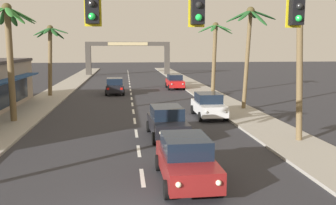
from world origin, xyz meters
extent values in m
cube|color=#9E998E|center=(7.80, 20.00, 0.07)|extent=(3.20, 110.00, 0.14)
cube|color=#9E998E|center=(-7.80, 20.00, 0.07)|extent=(3.20, 110.00, 0.14)
cube|color=silver|center=(0.00, 3.76, 0.00)|extent=(0.16, 2.00, 0.01)
cube|color=silver|center=(0.00, 7.39, 0.00)|extent=(0.16, 2.00, 0.01)
cube|color=silver|center=(0.00, 11.01, 0.00)|extent=(0.16, 2.00, 0.01)
cube|color=silver|center=(0.00, 14.64, 0.00)|extent=(0.16, 2.00, 0.01)
cube|color=silver|center=(0.00, 18.27, 0.00)|extent=(0.16, 2.00, 0.01)
cube|color=silver|center=(0.00, 21.89, 0.00)|extent=(0.16, 2.00, 0.01)
cube|color=silver|center=(0.00, 25.52, 0.00)|extent=(0.16, 2.00, 0.01)
cube|color=silver|center=(0.00, 29.15, 0.00)|extent=(0.16, 2.00, 0.01)
cube|color=silver|center=(0.00, 32.77, 0.00)|extent=(0.16, 2.00, 0.01)
cube|color=silver|center=(0.00, 36.40, 0.00)|extent=(0.16, 2.00, 0.01)
cube|color=silver|center=(0.00, 40.03, 0.00)|extent=(0.16, 2.00, 0.01)
cube|color=silver|center=(0.00, 43.65, 0.00)|extent=(0.16, 2.00, 0.01)
cube|color=silver|center=(0.00, 47.28, 0.00)|extent=(0.16, 2.00, 0.01)
cube|color=silver|center=(0.00, 50.91, 0.00)|extent=(0.16, 2.00, 0.01)
cube|color=silver|center=(0.00, 54.53, 0.00)|extent=(0.16, 2.00, 0.01)
cube|color=silver|center=(0.00, 58.16, 0.00)|extent=(0.16, 2.00, 0.01)
cube|color=silver|center=(0.00, 61.79, 0.00)|extent=(0.16, 2.00, 0.01)
cube|color=silver|center=(0.00, 65.41, 0.00)|extent=(0.16, 2.00, 0.01)
cube|color=silver|center=(0.00, 69.04, 0.00)|extent=(0.16, 2.00, 0.01)
cube|color=black|center=(3.85, -0.27, 5.88)|extent=(0.32, 0.26, 0.92)
sphere|color=black|center=(3.85, -0.41, 5.88)|extent=(0.17, 0.17, 0.17)
sphere|color=#1EE54C|center=(3.85, -0.41, 5.58)|extent=(0.17, 0.17, 0.17)
cube|color=yellow|center=(3.85, -0.11, 5.88)|extent=(0.42, 0.03, 1.04)
cube|color=black|center=(1.25, -0.27, 5.88)|extent=(0.32, 0.26, 0.92)
sphere|color=black|center=(1.25, -0.41, 5.88)|extent=(0.17, 0.17, 0.17)
sphere|color=#1EE54C|center=(1.25, -0.41, 5.58)|extent=(0.17, 0.17, 0.17)
cube|color=yellow|center=(1.25, -0.11, 5.88)|extent=(0.42, 0.03, 1.04)
cube|color=black|center=(-1.34, -0.27, 5.88)|extent=(0.32, 0.26, 0.92)
sphere|color=black|center=(-1.34, -0.41, 5.88)|extent=(0.17, 0.17, 0.17)
sphere|color=#1EE54C|center=(-1.34, -0.41, 5.58)|extent=(0.17, 0.17, 0.17)
cube|color=yellow|center=(-1.34, -0.11, 5.88)|extent=(0.42, 0.03, 1.04)
cube|color=maroon|center=(1.55, 3.09, 0.68)|extent=(1.81, 4.32, 0.72)
cube|color=black|center=(1.55, 3.24, 1.36)|extent=(1.63, 2.22, 0.64)
cylinder|color=black|center=(2.43, 1.68, 0.32)|extent=(0.23, 0.64, 0.64)
cylinder|color=black|center=(0.71, 1.66, 0.32)|extent=(0.23, 0.64, 0.64)
cylinder|color=black|center=(2.40, 4.52, 0.32)|extent=(0.23, 0.64, 0.64)
cylinder|color=black|center=(0.67, 4.50, 0.32)|extent=(0.23, 0.64, 0.64)
sphere|color=#F9EFC6|center=(2.20, 0.93, 0.76)|extent=(0.18, 0.18, 0.18)
sphere|color=#F9EFC6|center=(0.96, 0.91, 0.76)|extent=(0.18, 0.18, 0.18)
cube|color=red|center=(2.18, 5.26, 0.78)|extent=(0.24, 0.06, 0.20)
cube|color=red|center=(0.86, 5.24, 0.78)|extent=(0.24, 0.06, 0.20)
cube|color=black|center=(1.64, 9.92, 0.68)|extent=(1.93, 4.37, 0.72)
cube|color=black|center=(1.63, 10.07, 1.36)|extent=(1.68, 2.26, 0.64)
cylinder|color=black|center=(2.56, 8.54, 0.32)|extent=(0.24, 0.65, 0.64)
cylinder|color=black|center=(0.83, 8.47, 0.32)|extent=(0.24, 0.65, 0.64)
cylinder|color=black|center=(2.45, 11.37, 0.32)|extent=(0.24, 0.65, 0.64)
cylinder|color=black|center=(0.72, 11.31, 0.32)|extent=(0.24, 0.65, 0.64)
sphere|color=#F9EFC6|center=(2.34, 7.78, 0.76)|extent=(0.18, 0.18, 0.18)
sphere|color=#F9EFC6|center=(1.10, 7.73, 0.76)|extent=(0.18, 0.18, 0.18)
cube|color=red|center=(2.21, 12.10, 0.78)|extent=(0.24, 0.07, 0.20)
cube|color=red|center=(0.90, 12.05, 0.78)|extent=(0.24, 0.07, 0.20)
cube|color=black|center=(-1.67, 29.26, 0.68)|extent=(1.86, 4.34, 0.72)
cube|color=black|center=(-1.67, 29.11, 1.36)|extent=(1.65, 2.24, 0.64)
cylinder|color=black|center=(-2.57, 30.66, 0.32)|extent=(0.24, 0.65, 0.64)
cylinder|color=black|center=(-0.84, 30.70, 0.32)|extent=(0.24, 0.65, 0.64)
cylinder|color=black|center=(-2.50, 27.82, 0.32)|extent=(0.24, 0.65, 0.64)
cylinder|color=black|center=(-0.77, 27.86, 0.32)|extent=(0.24, 0.65, 0.64)
sphere|color=#B2B2AD|center=(-2.34, 31.41, 0.76)|extent=(0.18, 0.18, 0.18)
sphere|color=#B2B2AD|center=(-1.10, 31.44, 0.76)|extent=(0.18, 0.18, 0.18)
cube|color=red|center=(-2.28, 27.08, 0.78)|extent=(0.24, 0.07, 0.20)
cube|color=red|center=(-0.96, 27.11, 0.78)|extent=(0.24, 0.07, 0.20)
cube|color=silver|center=(5.17, 15.35, 0.68)|extent=(1.79, 4.31, 0.72)
cube|color=black|center=(5.17, 15.50, 1.36)|extent=(1.61, 2.21, 0.64)
cylinder|color=black|center=(6.02, 13.92, 0.32)|extent=(0.22, 0.64, 0.64)
cylinder|color=black|center=(4.30, 13.93, 0.32)|extent=(0.22, 0.64, 0.64)
cylinder|color=black|center=(6.04, 16.76, 0.32)|extent=(0.22, 0.64, 0.64)
cylinder|color=black|center=(4.31, 16.77, 0.32)|extent=(0.22, 0.64, 0.64)
sphere|color=#B2B2AD|center=(5.77, 13.17, 0.76)|extent=(0.18, 0.18, 0.18)
sphere|color=#B2B2AD|center=(4.53, 13.18, 0.76)|extent=(0.18, 0.18, 0.18)
cube|color=red|center=(5.84, 17.50, 0.78)|extent=(0.24, 0.06, 0.20)
cube|color=red|center=(4.52, 17.51, 0.78)|extent=(0.24, 0.06, 0.20)
cube|color=red|center=(5.23, 33.35, 0.68)|extent=(1.79, 4.31, 0.72)
cube|color=black|center=(5.23, 33.50, 1.36)|extent=(1.61, 2.21, 0.64)
cylinder|color=black|center=(6.08, 31.92, 0.32)|extent=(0.22, 0.64, 0.64)
cylinder|color=black|center=(4.36, 31.93, 0.32)|extent=(0.22, 0.64, 0.64)
cylinder|color=black|center=(6.10, 34.76, 0.32)|extent=(0.22, 0.64, 0.64)
cylinder|color=black|center=(4.37, 34.77, 0.32)|extent=(0.22, 0.64, 0.64)
sphere|color=#B2B2AD|center=(5.83, 31.17, 0.76)|extent=(0.18, 0.18, 0.18)
sphere|color=#B2B2AD|center=(4.59, 31.18, 0.76)|extent=(0.18, 0.18, 0.18)
cube|color=red|center=(5.90, 35.50, 0.78)|extent=(0.24, 0.06, 0.20)
cube|color=red|center=(4.58, 35.51, 0.78)|extent=(0.24, 0.06, 0.20)
cylinder|color=brown|center=(-7.78, 14.90, 3.61)|extent=(0.43, 0.40, 7.22)
ellipsoid|color=#2D702D|center=(-6.95, 15.05, 6.87)|extent=(1.82, 0.70, 1.02)
ellipsoid|color=#2D702D|center=(-7.06, 15.30, 6.83)|extent=(1.72, 1.18, 1.09)
ellipsoid|color=#2D702D|center=(-7.74, 15.70, 6.77)|extent=(0.51, 1.70, 1.21)
ellipsoid|color=#2D702D|center=(-8.23, 15.61, 6.81)|extent=(1.24, 1.68, 1.12)
ellipsoid|color=#2D702D|center=(-7.43, 14.08, 6.95)|extent=(1.12, 1.85, 0.85)
ellipsoid|color=#2D702D|center=(-7.16, 14.41, 6.78)|extent=(1.58, 1.35, 1.19)
sphere|color=#4C4223|center=(-7.80, 14.90, 7.26)|extent=(0.60, 0.60, 0.60)
cylinder|color=brown|center=(-7.83, 27.72, 3.30)|extent=(0.68, 0.38, 6.62)
ellipsoid|color=#1E5123|center=(-6.80, 27.52, 6.43)|extent=(1.89, 0.80, 0.69)
ellipsoid|color=#1E5123|center=(-7.13, 28.27, 6.18)|extent=(1.44, 1.44, 1.17)
ellipsoid|color=#1E5123|center=(-7.78, 28.62, 6.45)|extent=(0.60, 1.89, 0.65)
ellipsoid|color=#1E5123|center=(-8.40, 28.12, 6.24)|extent=(1.69, 1.18, 1.05)
ellipsoid|color=#1E5123|center=(-8.35, 27.19, 6.31)|extent=(1.64, 1.41, 0.91)
ellipsoid|color=#1E5123|center=(-7.80, 26.84, 6.39)|extent=(0.64, 1.86, 0.77)
ellipsoid|color=#1E5123|center=(-7.23, 27.01, 6.28)|extent=(1.27, 1.69, 0.98)
sphere|color=#4C4223|center=(-7.68, 27.72, 6.66)|extent=(0.60, 0.60, 0.60)
cylinder|color=brown|center=(8.04, 8.02, 4.66)|extent=(0.75, 0.31, 9.33)
cylinder|color=brown|center=(8.73, 18.03, 3.76)|extent=(0.64, 0.31, 7.52)
ellipsoid|color=#1E5123|center=(9.95, 18.17, 7.28)|extent=(2.21, 0.68, 0.80)
ellipsoid|color=#1E5123|center=(9.42, 19.00, 7.39)|extent=(1.42, 2.14, 0.59)
ellipsoid|color=#1E5123|center=(8.38, 18.97, 7.29)|extent=(1.41, 2.10, 0.79)
ellipsoid|color=#1E5123|center=(7.90, 17.85, 7.15)|extent=(2.13, 0.78, 1.07)
ellipsoid|color=#1E5123|center=(8.20, 17.29, 7.16)|extent=(1.73, 1.81, 1.05)
ellipsoid|color=#1E5123|center=(9.21, 17.16, 6.99)|extent=(1.03, 1.96, 1.36)
sphere|color=#4C4223|center=(8.89, 18.03, 7.57)|extent=(0.60, 0.60, 0.60)
cylinder|color=brown|center=(8.59, 28.04, 3.51)|extent=(0.58, 0.40, 7.02)
ellipsoid|color=#236028|center=(9.58, 27.99, 6.65)|extent=(1.88, 0.50, 1.06)
ellipsoid|color=#236028|center=(8.94, 28.96, 6.77)|extent=(0.92, 1.98, 0.82)
ellipsoid|color=#236028|center=(8.12, 28.84, 6.86)|extent=(1.47, 1.86, 0.65)
ellipsoid|color=#236028|center=(7.76, 27.93, 6.72)|extent=(1.95, 0.62, 0.93)
ellipsoid|color=#236028|center=(8.26, 27.20, 6.74)|extent=(1.22, 1.91, 0.88)
ellipsoid|color=#236028|center=(9.30, 27.31, 6.79)|extent=(1.57, 1.76, 0.78)
sphere|color=#4C4223|center=(8.68, 28.04, 7.07)|extent=(0.60, 0.60, 0.60)
cube|color=navy|center=(-8.84, 16.05, 2.53)|extent=(1.00, 17.75, 0.12)
cube|color=#423D38|center=(-6.80, 55.42, 2.53)|extent=(0.90, 0.90, 5.06)
cube|color=#423D38|center=(6.80, 55.42, 2.53)|extent=(0.90, 0.90, 5.06)
cube|color=#423D38|center=(0.00, 55.42, 5.41)|extent=(14.50, 0.60, 0.70)
cube|color=tan|center=(0.00, 55.10, 5.41)|extent=(6.80, 0.08, 0.56)
camera|label=1|loc=(-0.58, -9.61, 4.86)|focal=39.61mm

